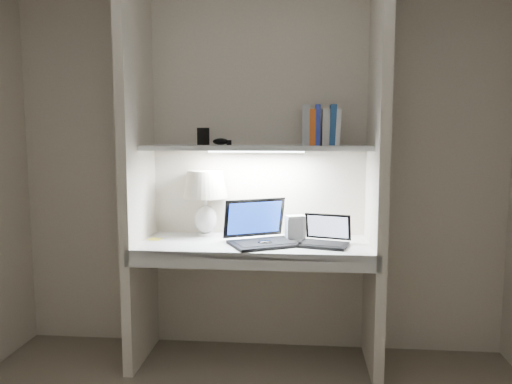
# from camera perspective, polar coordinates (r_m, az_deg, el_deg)

# --- Properties ---
(back_wall) EXTENTS (3.20, 0.01, 2.50)m
(back_wall) POSITION_cam_1_polar(r_m,az_deg,el_deg) (3.29, 0.29, 3.44)
(back_wall) COLOR beige
(back_wall) RESTS_ON floor
(alcove_panel_left) EXTENTS (0.06, 0.55, 2.50)m
(alcove_panel_left) POSITION_cam_1_polar(r_m,az_deg,el_deg) (3.17, -13.43, 3.13)
(alcove_panel_left) COLOR beige
(alcove_panel_left) RESTS_ON floor
(alcove_panel_right) EXTENTS (0.06, 0.55, 2.50)m
(alcove_panel_right) POSITION_cam_1_polar(r_m,az_deg,el_deg) (3.04, 13.70, 2.98)
(alcove_panel_right) COLOR beige
(alcove_panel_right) RESTS_ON floor
(desk) EXTENTS (1.40, 0.55, 0.04)m
(desk) POSITION_cam_1_polar(r_m,az_deg,el_deg) (3.09, -0.15, -6.15)
(desk) COLOR white
(desk) RESTS_ON alcove_panel_left
(desk_apron) EXTENTS (1.46, 0.03, 0.10)m
(desk_apron) POSITION_cam_1_polar(r_m,az_deg,el_deg) (2.85, -0.65, -7.90)
(desk_apron) COLOR silver
(desk_apron) RESTS_ON desk
(shelf) EXTENTS (1.40, 0.36, 0.03)m
(shelf) POSITION_cam_1_polar(r_m,az_deg,el_deg) (3.11, 0.01, 5.09)
(shelf) COLOR silver
(shelf) RESTS_ON back_wall
(strip_light) EXTENTS (0.60, 0.04, 0.02)m
(strip_light) POSITION_cam_1_polar(r_m,az_deg,el_deg) (3.11, 0.01, 4.69)
(strip_light) COLOR white
(strip_light) RESTS_ON shelf
(table_lamp) EXTENTS (0.29, 0.29, 0.43)m
(table_lamp) POSITION_cam_1_polar(r_m,az_deg,el_deg) (3.26, -5.80, 0.02)
(table_lamp) COLOR white
(table_lamp) RESTS_ON desk
(laptop_main) EXTENTS (0.51, 0.48, 0.26)m
(laptop_main) POSITION_cam_1_polar(r_m,az_deg,el_deg) (3.06, 0.53, -4.78)
(laptop_main) COLOR black
(laptop_main) RESTS_ON desk
(laptop_netbook) EXTENTS (0.34, 0.31, 0.18)m
(laptop_netbook) POSITION_cam_1_polar(r_m,az_deg,el_deg) (3.04, 7.90, -5.24)
(laptop_netbook) COLOR black
(laptop_netbook) RESTS_ON desk
(speaker) EXTENTS (0.13, 0.11, 0.16)m
(speaker) POSITION_cam_1_polar(r_m,az_deg,el_deg) (3.14, 4.50, -4.12)
(speaker) COLOR silver
(speaker) RESTS_ON desk
(mouse) EXTENTS (0.11, 0.08, 0.03)m
(mouse) POSITION_cam_1_polar(r_m,az_deg,el_deg) (3.00, 1.05, -5.85)
(mouse) COLOR black
(mouse) RESTS_ON desk
(cable_coil) EXTENTS (0.11, 0.11, 0.01)m
(cable_coil) POSITION_cam_1_polar(r_m,az_deg,el_deg) (3.03, 0.75, -5.91)
(cable_coil) COLOR black
(cable_coil) RESTS_ON desk
(sticky_note) EXTENTS (0.10, 0.10, 0.00)m
(sticky_note) POSITION_cam_1_polar(r_m,az_deg,el_deg) (3.24, -11.49, -5.30)
(sticky_note) COLOR yellow
(sticky_note) RESTS_ON desk
(book_row) EXTENTS (0.23, 0.16, 0.25)m
(book_row) POSITION_cam_1_polar(r_m,az_deg,el_deg) (3.13, 7.40, 7.46)
(book_row) COLOR white
(book_row) RESTS_ON shelf
(shelf_box) EXTENTS (0.08, 0.06, 0.11)m
(shelf_box) POSITION_cam_1_polar(r_m,az_deg,el_deg) (3.20, -6.05, 6.34)
(shelf_box) COLOR black
(shelf_box) RESTS_ON shelf
(shelf_gadget) EXTENTS (0.10, 0.08, 0.04)m
(shelf_gadget) POSITION_cam_1_polar(r_m,az_deg,el_deg) (3.16, -4.07, 5.77)
(shelf_gadget) COLOR black
(shelf_gadget) RESTS_ON shelf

